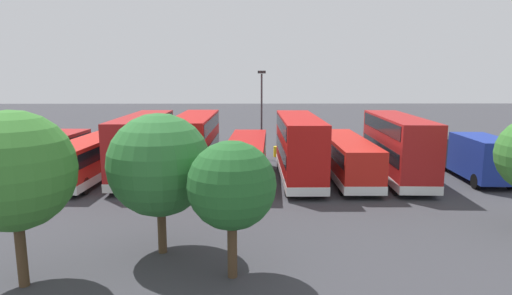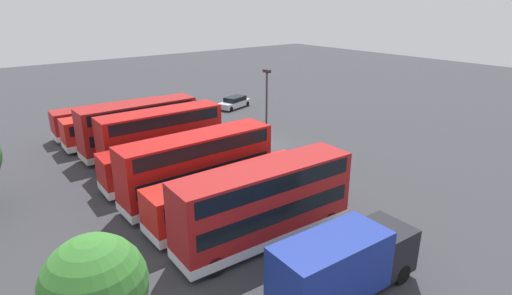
# 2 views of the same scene
# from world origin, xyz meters

# --- Properties ---
(ground_plane) EXTENTS (140.00, 140.00, 0.00)m
(ground_plane) POSITION_xyz_m (0.00, 0.00, 0.00)
(ground_plane) COLOR #38383D
(bus_double_decker_near_end) EXTENTS (3.09, 10.81, 4.55)m
(bus_double_decker_near_end) POSITION_xyz_m (-12.55, 10.68, 2.45)
(bus_double_decker_near_end) COLOR #A51919
(bus_double_decker_near_end) RESTS_ON ground
(bus_single_deck_second) EXTENTS (2.72, 11.02, 2.95)m
(bus_single_deck_second) POSITION_xyz_m (-9.03, 10.55, 1.62)
(bus_single_deck_second) COLOR red
(bus_single_deck_second) RESTS_ON ground
(bus_double_decker_third) EXTENTS (2.62, 10.79, 4.55)m
(bus_double_decker_third) POSITION_xyz_m (-5.53, 10.79, 2.45)
(bus_double_decker_third) COLOR #B71411
(bus_double_decker_third) RESTS_ON ground
(bus_single_deck_fourth) EXTENTS (3.11, 10.90, 2.95)m
(bus_single_deck_fourth) POSITION_xyz_m (-1.85, 10.72, 1.62)
(bus_single_deck_fourth) COLOR #B71411
(bus_single_deck_fourth) RESTS_ON ground
(bus_double_decker_fifth) EXTENTS (2.78, 10.19, 4.55)m
(bus_double_decker_fifth) POSITION_xyz_m (1.93, 9.82, 2.45)
(bus_double_decker_fifth) COLOR #B71411
(bus_double_decker_fifth) RESTS_ON ground
(bus_double_decker_sixth) EXTENTS (2.61, 10.29, 4.55)m
(bus_double_decker_sixth) POSITION_xyz_m (5.60, 10.21, 2.45)
(bus_double_decker_sixth) COLOR #A51919
(bus_double_decker_sixth) RESTS_ON ground
(bus_single_deck_seventh) EXTENTS (3.10, 10.62, 2.95)m
(bus_single_deck_seventh) POSITION_xyz_m (9.24, 10.52, 1.62)
(bus_single_deck_seventh) COLOR red
(bus_single_deck_seventh) RESTS_ON ground
(bus_single_deck_far_end) EXTENTS (3.04, 11.22, 2.95)m
(bus_single_deck_far_end) POSITION_xyz_m (12.83, 10.19, 1.62)
(bus_single_deck_far_end) COLOR #A51919
(bus_single_deck_far_end) RESTS_ON ground
(box_truck_blue) EXTENTS (2.87, 7.61, 3.20)m
(box_truck_blue) POSITION_xyz_m (-18.23, 10.74, 1.71)
(box_truck_blue) COLOR navy
(box_truck_blue) RESTS_ON ground
(car_hatchback_silver) EXTENTS (3.04, 4.91, 1.43)m
(car_hatchback_silver) POSITION_xyz_m (13.78, -5.87, 0.70)
(car_hatchback_silver) COLOR silver
(car_hatchback_silver) RESTS_ON ground
(car_small_green) EXTENTS (4.31, 3.29, 1.43)m
(car_small_green) POSITION_xyz_m (15.13, -0.36, 0.70)
(car_small_green) COLOR black
(car_small_green) RESTS_ON ground
(lamp_post_tall) EXTENTS (0.70, 0.30, 7.78)m
(lamp_post_tall) POSITION_xyz_m (-3.08, 2.79, 4.57)
(lamp_post_tall) COLOR #38383D
(lamp_post_tall) RESTS_ON ground
(waste_bin_yellow) EXTENTS (0.60, 0.60, 0.95)m
(waste_bin_yellow) POSITION_xyz_m (-4.49, 2.02, 0.47)
(waste_bin_yellow) COLOR yellow
(waste_bin_yellow) RESTS_ON ground
(tree_midright) EXTENTS (3.63, 3.63, 5.54)m
(tree_midright) POSITION_xyz_m (-15.66, 20.78, 3.70)
(tree_midright) COLOR #4C3823
(tree_midright) RESTS_ON ground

